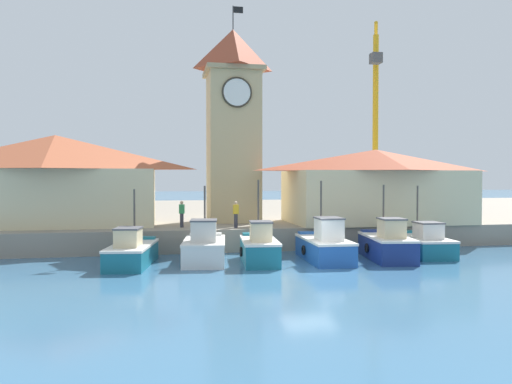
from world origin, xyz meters
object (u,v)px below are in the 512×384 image
fishing_boat_far_left (132,252)px  dock_worker_near_tower (236,214)px  clock_tower (233,121)px  port_crane_near (375,140)px  dock_worker_along_quay (182,214)px  fishing_boat_mid_right (422,243)px  fishing_boat_center (387,245)px  fishing_boat_mid_left (324,246)px  warehouse_left (56,180)px  warehouse_right (376,185)px  fishing_boat_left_inner (259,248)px  fishing_boat_left_outer (204,248)px

fishing_boat_far_left → dock_worker_near_tower: size_ratio=3.15×
clock_tower → port_crane_near: size_ratio=0.80×
fishing_boat_far_left → port_crane_near: size_ratio=0.27×
port_crane_near → dock_worker_along_quay: bearing=-140.9°
fishing_boat_mid_right → port_crane_near: (6.51, 20.98, 7.49)m
fishing_boat_center → clock_tower: (-6.99, 9.51, 7.58)m
fishing_boat_mid_left → dock_worker_near_tower: bearing=130.5°
warehouse_left → dock_worker_near_tower: warehouse_left is taller
fishing_boat_mid_right → warehouse_left: size_ratio=0.39×
fishing_boat_center → warehouse_right: (2.48, 7.02, 3.09)m
fishing_boat_far_left → fishing_boat_mid_left: fishing_boat_mid_left is taller
fishing_boat_mid_left → fishing_boat_center: fishing_boat_mid_left is taller
warehouse_right → dock_worker_near_tower: 10.31m
fishing_boat_mid_right → dock_worker_near_tower: bearing=158.8°
fishing_boat_left_inner → fishing_boat_mid_right: 9.62m
fishing_boat_left_inner → dock_worker_near_tower: fishing_boat_left_inner is taller
fishing_boat_mid_left → fishing_boat_center: 3.44m
fishing_boat_far_left → warehouse_left: size_ratio=0.41×
dock_worker_near_tower → port_crane_near: bearing=45.8°
dock_worker_near_tower → fishing_boat_mid_left: bearing=-49.5°
fishing_boat_mid_left → dock_worker_near_tower: fishing_boat_mid_left is taller
fishing_boat_far_left → dock_worker_along_quay: bearing=63.0°
clock_tower → warehouse_left: (-11.46, -1.35, -4.09)m
fishing_boat_mid_left → port_crane_near: bearing=60.0°
fishing_boat_mid_left → dock_worker_along_quay: bearing=141.9°
fishing_boat_center → warehouse_left: 20.47m
fishing_boat_center → port_crane_near: 24.94m
fishing_boat_far_left → fishing_boat_mid_left: size_ratio=1.01×
fishing_boat_mid_left → fishing_boat_center: size_ratio=1.02×
fishing_boat_far_left → dock_worker_near_tower: fishing_boat_far_left is taller
fishing_boat_center → fishing_boat_left_inner: bearing=178.9°
fishing_boat_center → port_crane_near: (9.14, 22.01, 7.37)m
fishing_boat_mid_left → warehouse_right: 9.54m
fishing_boat_left_inner → fishing_boat_center: size_ratio=0.89×
fishing_boat_far_left → fishing_boat_mid_right: (15.99, 0.40, -0.01)m
warehouse_left → port_crane_near: size_ratio=0.67×
fishing_boat_left_outer → fishing_boat_mid_right: 12.35m
port_crane_near → dock_worker_near_tower: bearing=-134.2°
fishing_boat_mid_left → clock_tower: bearing=110.9°
fishing_boat_left_inner → warehouse_right: 12.09m
fishing_boat_left_outer → clock_tower: 11.85m
fishing_boat_mid_left → clock_tower: (-3.55, 9.31, 7.59)m
warehouse_left → port_crane_near: port_crane_near is taller
fishing_boat_far_left → dock_worker_near_tower: (5.89, 4.31, 1.52)m
fishing_boat_left_outer → fishing_boat_far_left: bearing=-176.7°
fishing_boat_left_outer → dock_worker_near_tower: (2.25, 4.10, 1.43)m
fishing_boat_far_left → fishing_boat_left_outer: fishing_boat_left_outer is taller
fishing_boat_far_left → port_crane_near: port_crane_near is taller
clock_tower → port_crane_near: port_crane_near is taller
fishing_boat_left_outer → fishing_boat_left_inner: bearing=-14.2°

